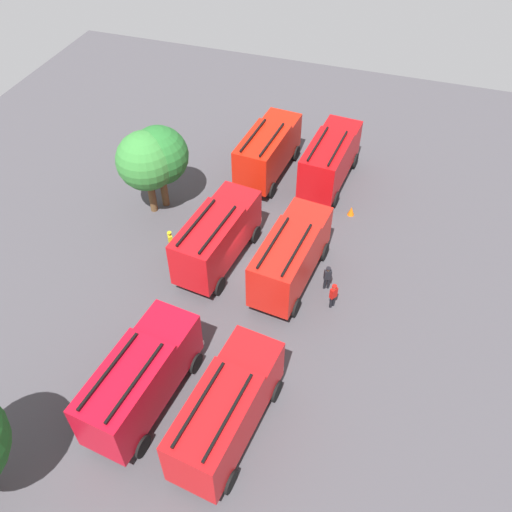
# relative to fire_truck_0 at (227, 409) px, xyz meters

# --- Properties ---
(ground_plane) EXTENTS (56.87, 56.87, 0.00)m
(ground_plane) POSITION_rel_fire_truck_0_xyz_m (10.27, 2.04, -2.15)
(ground_plane) COLOR #423F44
(fire_truck_0) EXTENTS (7.45, 3.47, 3.88)m
(fire_truck_0) POSITION_rel_fire_truck_0_xyz_m (0.00, 0.00, 0.00)
(fire_truck_0) COLOR red
(fire_truck_0) RESTS_ON ground
(fire_truck_1) EXTENTS (7.42, 3.37, 3.88)m
(fire_truck_1) POSITION_rel_fire_truck_0_xyz_m (10.26, -0.07, 0.00)
(fire_truck_1) COLOR red
(fire_truck_1) RESTS_ON ground
(fire_truck_2) EXTENTS (7.37, 3.22, 3.88)m
(fire_truck_2) POSITION_rel_fire_truck_0_xyz_m (20.36, -0.08, 0.00)
(fire_truck_2) COLOR red
(fire_truck_2) RESTS_ON ground
(fire_truck_3) EXTENTS (7.44, 3.43, 3.88)m
(fire_truck_3) POSITION_rel_fire_truck_0_xyz_m (0.25, 4.36, 0.00)
(fire_truck_3) COLOR red
(fire_truck_3) RESTS_ON ground
(fire_truck_4) EXTENTS (7.44, 3.45, 3.88)m
(fire_truck_4) POSITION_rel_fire_truck_0_xyz_m (10.45, 4.51, 0.00)
(fire_truck_4) COLOR red
(fire_truck_4) RESTS_ON ground
(fire_truck_5) EXTENTS (7.38, 3.23, 3.88)m
(fire_truck_5) POSITION_rel_fire_truck_0_xyz_m (19.98, 4.34, 0.00)
(fire_truck_5) COLOR red
(fire_truck_5) RESTS_ON ground
(firefighter_0) EXTENTS (0.48, 0.43, 1.73)m
(firefighter_0) POSITION_rel_fire_truck_0_xyz_m (9.11, -2.92, -1.18)
(firefighter_0) COLOR black
(firefighter_0) RESTS_ON ground
(firefighter_1) EXTENTS (0.48, 0.45, 1.66)m
(firefighter_1) POSITION_rel_fire_truck_0_xyz_m (10.30, 7.63, -1.23)
(firefighter_1) COLOR black
(firefighter_1) RESTS_ON ground
(firefighter_2) EXTENTS (0.38, 0.48, 1.69)m
(firefighter_2) POSITION_rel_fire_truck_0_xyz_m (10.37, -2.30, -1.21)
(firefighter_2) COLOR black
(firefighter_2) RESTS_ON ground
(firefighter_3) EXTENTS (0.29, 0.45, 1.78)m
(firefighter_3) POSITION_rel_fire_truck_0_xyz_m (20.50, 6.61, -1.15)
(firefighter_3) COLOR black
(firefighter_3) RESTS_ON ground
(tree_1) EXTENTS (3.85, 3.85, 5.97)m
(tree_1) POSITION_rel_fire_truck_0_xyz_m (13.69, 10.50, 1.86)
(tree_1) COLOR brown
(tree_1) RESTS_ON ground
(tree_2) EXTENTS (3.84, 3.84, 5.95)m
(tree_2) POSITION_rel_fire_truck_0_xyz_m (14.50, 10.00, 1.85)
(tree_2) COLOR brown
(tree_2) RESTS_ON ground
(traffic_cone_0) EXTENTS (0.46, 0.46, 0.66)m
(traffic_cone_0) POSITION_rel_fire_truck_0_xyz_m (17.40, -2.38, -1.82)
(traffic_cone_0) COLOR #F2600C
(traffic_cone_0) RESTS_ON ground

